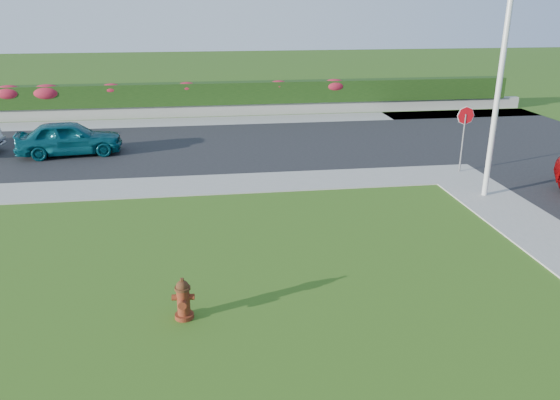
{
  "coord_description": "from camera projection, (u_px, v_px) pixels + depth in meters",
  "views": [
    {
      "loc": [
        -1.42,
        -7.95,
        5.61
      ],
      "look_at": [
        0.38,
        4.84,
        0.9
      ],
      "focal_mm": 35.0,
      "sensor_mm": 36.0,
      "label": 1
    }
  ],
  "objects": [
    {
      "name": "flower_clump_b",
      "position": [
        47.0,
        92.0,
        26.91
      ],
      "size": [
        1.57,
        1.01,
        0.79
      ],
      "primitive_type": "ellipsoid",
      "color": "#B21E35",
      "rests_on": "hedge"
    },
    {
      "name": "flower_clump_e",
      "position": [
        279.0,
        86.0,
        28.39
      ],
      "size": [
        1.1,
        0.71,
        0.55
      ],
      "primitive_type": "ellipsoid",
      "color": "#B21E35",
      "rests_on": "hedge"
    },
    {
      "name": "stop_sign",
      "position": [
        465.0,
        124.0,
        18.46
      ],
      "size": [
        0.63,
        0.06,
        2.31
      ],
      "rotation": [
        0.0,
        0.0,
        -0.33
      ],
      "color": "slate",
      "rests_on": "ground"
    },
    {
      "name": "sidewalk_far",
      "position": [
        60.0,
        191.0,
        17.08
      ],
      "size": [
        24.0,
        2.0,
        0.04
      ],
      "primitive_type": "cube",
      "color": "gray",
      "rests_on": "ground"
    },
    {
      "name": "flower_clump_a",
      "position": [
        9.0,
        93.0,
        26.67
      ],
      "size": [
        1.49,
        0.96,
        0.74
      ],
      "primitive_type": "ellipsoid",
      "color": "#B21E35",
      "rests_on": "hedge"
    },
    {
      "name": "fire_hydrant",
      "position": [
        183.0,
        299.0,
        10.14
      ],
      "size": [
        0.43,
        0.4,
        0.83
      ],
      "rotation": [
        0.0,
        0.0,
        -0.07
      ],
      "color": "#49140B",
      "rests_on": "ground"
    },
    {
      "name": "retaining_wall",
      "position": [
        212.0,
        110.0,
        28.34
      ],
      "size": [
        34.0,
        0.4,
        0.6
      ],
      "primitive_type": "cube",
      "color": "gray",
      "rests_on": "ground"
    },
    {
      "name": "sedan_teal",
      "position": [
        69.0,
        138.0,
        20.86
      ],
      "size": [
        4.02,
        2.01,
        1.32
      ],
      "primitive_type": "imported",
      "rotation": [
        0.0,
        0.0,
        1.69
      ],
      "color": "#0B4D5A",
      "rests_on": "street_far"
    },
    {
      "name": "utility_pole",
      "position": [
        497.0,
        101.0,
        15.72
      ],
      "size": [
        0.16,
        0.16,
        5.84
      ],
      "primitive_type": "cylinder",
      "color": "silver",
      "rests_on": "ground"
    },
    {
      "name": "flower_clump_c",
      "position": [
        111.0,
        89.0,
        27.29
      ],
      "size": [
        1.16,
        0.74,
        0.58
      ],
      "primitive_type": "ellipsoid",
      "color": "#B21E35",
      "rests_on": "hedge"
    },
    {
      "name": "flower_clump_d",
      "position": [
        187.0,
        88.0,
        27.77
      ],
      "size": [
        1.13,
        0.72,
        0.56
      ],
      "primitive_type": "ellipsoid",
      "color": "#B21E35",
      "rests_on": "hedge"
    },
    {
      "name": "ground",
      "position": [
        297.0,
        344.0,
        9.5
      ],
      "size": [
        120.0,
        120.0,
        0.0
      ],
      "primitive_type": "plane",
      "color": "black",
      "rests_on": "ground"
    },
    {
      "name": "hedge",
      "position": [
        211.0,
        93.0,
        28.14
      ],
      "size": [
        32.0,
        0.9,
        1.1
      ],
      "primitive_type": "cube",
      "color": "black",
      "rests_on": "retaining_wall"
    },
    {
      "name": "flower_clump_f",
      "position": [
        334.0,
        86.0,
        28.8
      ],
      "size": [
        1.37,
        0.88,
        0.68
      ],
      "primitive_type": "ellipsoid",
      "color": "#B21E35",
      "rests_on": "hedge"
    },
    {
      "name": "curb_corner",
      "position": [
        453.0,
        174.0,
        18.78
      ],
      "size": [
        2.0,
        2.0,
        0.04
      ],
      "primitive_type": "cube",
      "color": "gray",
      "rests_on": "ground"
    },
    {
      "name": "street_far",
      "position": [
        115.0,
        150.0,
        21.86
      ],
      "size": [
        26.0,
        8.0,
        0.04
      ],
      "primitive_type": "cube",
      "color": "black",
      "rests_on": "ground"
    },
    {
      "name": "sidewalk_beyond",
      "position": [
        213.0,
        121.0,
        27.04
      ],
      "size": [
        34.0,
        2.0,
        0.04
      ],
      "primitive_type": "cube",
      "color": "gray",
      "rests_on": "ground"
    }
  ]
}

